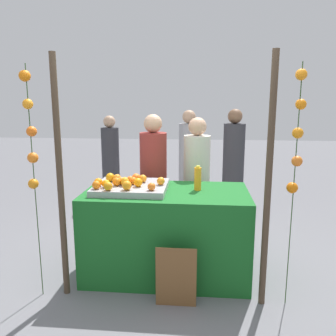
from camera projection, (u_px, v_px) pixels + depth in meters
name	position (u px, v px, depth m)	size (l,w,h in m)	color
ground_plane	(167.00, 272.00, 3.60)	(24.00, 24.00, 0.00)	slate
stall_counter	(167.00, 232.00, 3.51)	(1.62, 0.86, 0.88)	#196023
orange_tray	(131.00, 187.00, 3.44)	(0.71, 0.61, 0.06)	#9EA0A5
orange_0	(138.00, 182.00, 3.33)	(0.09, 0.09, 0.09)	orange
orange_1	(96.00, 185.00, 3.25)	(0.08, 0.08, 0.08)	orange
orange_2	(161.00, 181.00, 3.40)	(0.08, 0.08, 0.08)	orange
orange_3	(136.00, 178.00, 3.53)	(0.09, 0.09, 0.09)	orange
orange_4	(121.00, 181.00, 3.43)	(0.07, 0.07, 0.07)	orange
orange_5	(125.00, 182.00, 3.37)	(0.09, 0.09, 0.09)	orange
orange_6	(130.00, 180.00, 3.48)	(0.07, 0.07, 0.07)	orange
orange_7	(98.00, 182.00, 3.35)	(0.08, 0.08, 0.08)	orange
orange_8	(143.00, 179.00, 3.51)	(0.08, 0.08, 0.08)	orange
orange_9	(110.00, 177.00, 3.54)	(0.09, 0.09, 0.09)	orange
orange_10	(108.00, 186.00, 3.20)	(0.08, 0.08, 0.08)	orange
orange_11	(133.00, 181.00, 3.43)	(0.07, 0.07, 0.07)	orange
orange_12	(117.00, 182.00, 3.37)	(0.08, 0.08, 0.08)	orange
orange_13	(117.00, 178.00, 3.52)	(0.08, 0.08, 0.08)	orange
orange_14	(106.00, 184.00, 3.30)	(0.08, 0.08, 0.08)	orange
orange_15	(127.00, 185.00, 3.21)	(0.09, 0.09, 0.09)	orange
orange_16	(151.00, 187.00, 3.20)	(0.07, 0.07, 0.07)	orange
juice_bottle	(198.00, 179.00, 3.43)	(0.07, 0.07, 0.25)	orange
chalkboard_sign	(176.00, 277.00, 2.97)	(0.35, 0.03, 0.55)	brown
vendor_left	(154.00, 186.00, 4.17)	(0.32, 0.32, 1.60)	maroon
vendor_right	(196.00, 187.00, 4.14)	(0.31, 0.31, 1.56)	beige
crowd_person_0	(189.00, 163.00, 5.66)	(0.32, 0.32, 1.60)	#99999E
crowd_person_1	(233.00, 166.00, 5.32)	(0.33, 0.33, 1.62)	#333338
crowd_person_2	(111.00, 162.00, 5.95)	(0.30, 0.30, 1.50)	#333338
canopy_post_left	(60.00, 180.00, 3.01)	(0.06, 0.06, 2.15)	#473828
canopy_post_right	(268.00, 185.00, 2.85)	(0.06, 0.06, 2.15)	#473828
garland_strand_left	(30.00, 132.00, 2.90)	(0.11, 0.11, 2.05)	#2D4C23
garland_strand_right	(297.00, 137.00, 2.76)	(0.11, 0.11, 2.05)	#2D4C23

